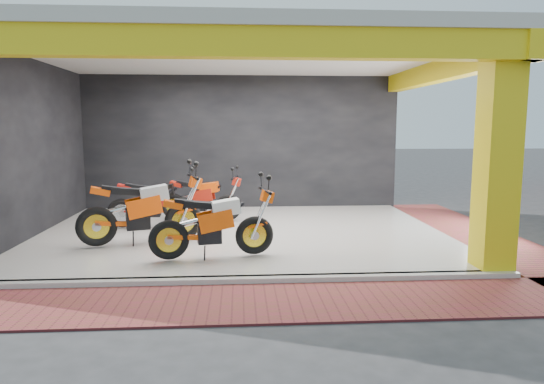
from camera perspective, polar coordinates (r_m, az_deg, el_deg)
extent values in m
plane|color=#2D2D30|center=(7.93, -3.47, -8.40)|extent=(80.00, 80.00, 0.00)
cube|color=silver|center=(9.86, -3.55, -4.90)|extent=(8.00, 6.00, 0.10)
cube|color=beige|center=(9.73, -3.73, 15.96)|extent=(8.40, 6.40, 0.20)
cube|color=black|center=(12.73, -3.69, 5.66)|extent=(8.20, 0.20, 3.50)
cube|color=black|center=(10.46, -26.79, 4.42)|extent=(0.20, 6.20, 3.50)
cube|color=yellow|center=(7.86, 25.01, 3.71)|extent=(0.50, 0.50, 3.50)
cube|color=yellow|center=(6.72, -3.65, 17.12)|extent=(8.40, 0.30, 0.40)
cube|color=yellow|center=(10.49, 19.34, 13.30)|extent=(0.30, 6.40, 0.40)
cube|color=silver|center=(6.94, -3.42, -10.34)|extent=(8.00, 0.20, 0.10)
cube|color=maroon|center=(6.22, -3.36, -12.87)|extent=(9.00, 1.40, 0.03)
cube|color=maroon|center=(10.99, 22.43, -4.36)|extent=(1.40, 7.00, 0.03)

